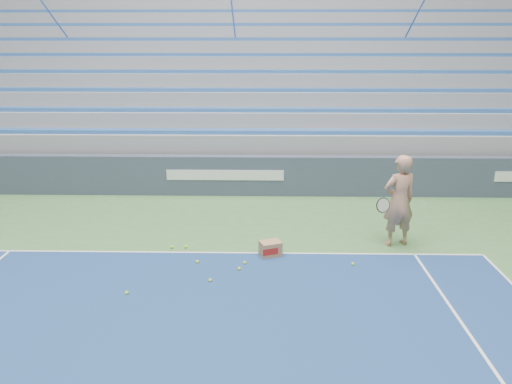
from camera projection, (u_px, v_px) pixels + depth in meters
sponsor_barrier at (226, 175)px, 13.76m from camera, size 30.00×0.32×1.10m
bleachers at (237, 89)px, 18.70m from camera, size 31.00×9.15×7.30m
tennis_player at (399, 201)px, 10.25m from camera, size 1.01×0.94×1.94m
ball_box at (270, 249)px, 9.94m from camera, size 0.48×0.43×0.30m
tennis_ball_0 at (197, 262)px, 9.63m from camera, size 0.07×0.07×0.07m
tennis_ball_1 at (353, 264)px, 9.54m from camera, size 0.07×0.07×0.07m
tennis_ball_2 at (239, 269)px, 9.34m from camera, size 0.07×0.07×0.07m
tennis_ball_3 at (210, 280)px, 8.89m from camera, size 0.07×0.07×0.07m
tennis_ball_4 at (186, 247)px, 10.33m from camera, size 0.07×0.07×0.07m
tennis_ball_5 at (245, 263)px, 9.59m from camera, size 0.07×0.07×0.07m
tennis_ball_6 at (172, 247)px, 10.33m from camera, size 0.07×0.07×0.07m
tennis_ball_7 at (127, 293)px, 8.45m from camera, size 0.07×0.07×0.07m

